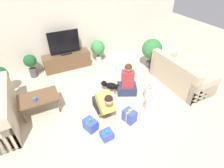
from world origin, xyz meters
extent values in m
plane|color=beige|center=(0.00, 0.00, 0.00)|extent=(16.00, 16.00, 0.00)
cube|color=beige|center=(0.00, 2.63, 1.30)|extent=(8.40, 0.06, 2.60)
cube|color=#C6B293|center=(-2.08, 0.54, 0.64)|extent=(0.20, 1.75, 0.42)
cube|color=#C6B293|center=(2.44, -0.05, 0.22)|extent=(0.92, 1.75, 0.43)
cube|color=#C6B293|center=(2.08, -0.05, 0.64)|extent=(0.20, 1.75, 0.42)
cube|color=#C6B293|center=(2.44, -0.84, 0.31)|extent=(0.92, 0.16, 0.61)
cube|color=#C6B293|center=(2.44, 0.75, 0.31)|extent=(0.92, 0.16, 0.61)
cube|color=red|center=(2.28, -0.41, 0.59)|extent=(0.18, 0.34, 0.32)
cube|color=#3366AD|center=(2.28, -0.05, 0.59)|extent=(0.18, 0.34, 0.32)
cube|color=#288E6B|center=(2.28, 0.32, 0.59)|extent=(0.18, 0.34, 0.32)
cube|color=brown|center=(-1.45, 0.59, 0.42)|extent=(0.92, 0.60, 0.03)
cylinder|color=brown|center=(-1.86, 0.35, 0.20)|extent=(0.04, 0.04, 0.41)
cylinder|color=brown|center=(-1.05, 0.35, 0.20)|extent=(0.04, 0.04, 0.41)
cylinder|color=brown|center=(-1.86, 0.83, 0.20)|extent=(0.04, 0.04, 0.41)
cylinder|color=brown|center=(-1.05, 0.83, 0.20)|extent=(0.04, 0.04, 0.41)
cube|color=brown|center=(-0.33, 2.34, 0.26)|extent=(1.51, 0.44, 0.52)
cube|color=black|center=(-0.33, 2.34, 0.55)|extent=(0.34, 0.20, 0.05)
cube|color=black|center=(-0.33, 2.34, 0.93)|extent=(0.96, 0.03, 0.71)
cylinder|color=beige|center=(0.78, 2.29, 0.10)|extent=(0.21, 0.21, 0.20)
cylinder|color=brown|center=(0.78, 2.29, 0.28)|extent=(0.04, 0.04, 0.14)
sphere|color=#3D8E47|center=(0.78, 2.29, 0.55)|extent=(0.48, 0.48, 0.48)
cylinder|color=#A36042|center=(-2.24, 1.77, 0.13)|extent=(0.28, 0.28, 0.27)
cylinder|color=brown|center=(-2.24, 1.77, 0.33)|extent=(0.05, 0.05, 0.13)
cylinder|color=#4C4C51|center=(-1.43, 2.29, 0.14)|extent=(0.22, 0.22, 0.29)
cylinder|color=brown|center=(-1.43, 2.29, 0.35)|extent=(0.04, 0.04, 0.11)
sphere|color=#1E5628|center=(-1.43, 2.29, 0.56)|extent=(0.37, 0.37, 0.37)
cylinder|color=#4C4C51|center=(2.24, 1.18, 0.09)|extent=(0.27, 0.27, 0.19)
cylinder|color=brown|center=(2.24, 1.18, 0.28)|extent=(0.05, 0.05, 0.20)
sphere|color=#337F3D|center=(2.24, 1.18, 0.66)|extent=(0.65, 0.65, 0.65)
cube|color=#23232D|center=(-0.11, 0.01, 0.14)|extent=(0.29, 0.44, 0.28)
cube|color=gold|center=(-0.11, -0.29, 0.44)|extent=(0.33, 0.52, 0.48)
sphere|color=tan|center=(-0.11, -0.48, 0.66)|extent=(0.20, 0.20, 0.20)
sphere|color=black|center=(-0.11, -0.48, 0.70)|extent=(0.19, 0.19, 0.19)
cylinder|color=tan|center=(-0.26, -0.39, 0.25)|extent=(0.06, 0.28, 0.42)
cylinder|color=tan|center=(0.03, -0.39, 0.25)|extent=(0.06, 0.28, 0.42)
cube|color=#283351|center=(0.80, 0.29, 0.12)|extent=(0.64, 0.58, 0.24)
cube|color=#AD3338|center=(0.78, 0.24, 0.49)|extent=(0.37, 0.32, 0.49)
sphere|color=tan|center=(0.78, 0.25, 0.82)|extent=(0.20, 0.20, 0.20)
sphere|color=#472D19|center=(0.78, 0.24, 0.86)|extent=(0.19, 0.19, 0.19)
cylinder|color=tan|center=(0.98, 0.37, 0.41)|extent=(0.16, 0.26, 0.06)
cylinder|color=tan|center=(0.75, 0.48, 0.41)|extent=(0.16, 0.26, 0.06)
ellipsoid|color=black|center=(0.43, 0.50, 0.21)|extent=(0.38, 0.36, 0.19)
sphere|color=black|center=(0.26, 0.64, 0.25)|extent=(0.16, 0.16, 0.16)
sphere|color=olive|center=(0.22, 0.68, 0.24)|extent=(0.07, 0.07, 0.07)
cylinder|color=black|center=(0.59, 0.36, 0.24)|extent=(0.10, 0.09, 0.12)
cylinder|color=olive|center=(0.38, 0.61, 0.06)|extent=(0.04, 0.04, 0.11)
cylinder|color=olive|center=(0.31, 0.53, 0.06)|extent=(0.04, 0.04, 0.11)
cylinder|color=olive|center=(0.55, 0.46, 0.06)|extent=(0.04, 0.04, 0.11)
cylinder|color=olive|center=(0.49, 0.38, 0.06)|extent=(0.04, 0.04, 0.11)
cube|color=#3D51BC|center=(0.33, -0.65, 0.15)|extent=(0.30, 0.34, 0.30)
cube|color=yellow|center=(0.33, -0.65, 0.15)|extent=(0.23, 0.10, 0.30)
sphere|color=yellow|center=(0.33, -0.65, 0.32)|extent=(0.08, 0.08, 0.08)
cube|color=#3D51BC|center=(-0.34, -0.85, 0.08)|extent=(0.26, 0.24, 0.17)
cube|color=teal|center=(-0.34, -0.85, 0.08)|extent=(0.25, 0.04, 0.17)
sphere|color=teal|center=(-0.34, -0.85, 0.19)|extent=(0.08, 0.08, 0.08)
cube|color=#3D51BC|center=(-0.56, -0.48, 0.13)|extent=(0.31, 0.35, 0.26)
cube|color=#2D934C|center=(-0.56, -0.48, 0.13)|extent=(0.22, 0.10, 0.26)
sphere|color=#2D934C|center=(-0.56, -0.48, 0.28)|extent=(0.08, 0.08, 0.08)
cube|color=white|center=(0.97, -0.55, 0.18)|extent=(0.27, 0.19, 0.35)
torus|color=#4C3823|center=(0.97, -0.55, 0.37)|extent=(0.19, 0.19, 0.01)
cube|color=white|center=(1.19, -0.18, 0.18)|extent=(0.22, 0.15, 0.36)
torus|color=#4C3823|center=(1.19, -0.18, 0.38)|extent=(0.15, 0.15, 0.01)
cylinder|color=#386BAD|center=(-1.52, 0.47, 0.48)|extent=(0.08, 0.08, 0.09)
torus|color=#386BAD|center=(-1.47, 0.47, 0.49)|extent=(0.06, 0.01, 0.06)
camera|label=1|loc=(-1.26, -2.98, 3.11)|focal=28.00mm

